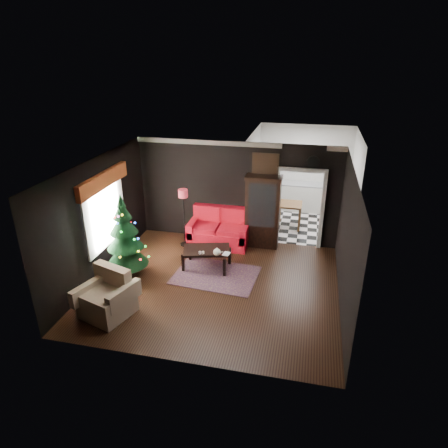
% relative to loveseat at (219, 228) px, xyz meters
% --- Properties ---
extents(floor, '(5.50, 5.50, 0.00)m').
position_rel_loveseat_xyz_m(floor, '(0.40, -2.05, -0.50)').
color(floor, black).
rests_on(floor, ground).
extents(ceiling, '(5.50, 5.50, 0.00)m').
position_rel_loveseat_xyz_m(ceiling, '(0.40, -2.05, 2.30)').
color(ceiling, white).
rests_on(ceiling, ground).
extents(wall_back, '(5.50, 0.00, 5.50)m').
position_rel_loveseat_xyz_m(wall_back, '(0.40, 0.45, 0.90)').
color(wall_back, black).
rests_on(wall_back, ground).
extents(wall_front, '(5.50, 0.00, 5.50)m').
position_rel_loveseat_xyz_m(wall_front, '(0.40, -4.55, 0.90)').
color(wall_front, black).
rests_on(wall_front, ground).
extents(wall_left, '(0.00, 5.50, 5.50)m').
position_rel_loveseat_xyz_m(wall_left, '(-2.35, -2.05, 0.90)').
color(wall_left, black).
rests_on(wall_left, ground).
extents(wall_right, '(0.00, 5.50, 5.50)m').
position_rel_loveseat_xyz_m(wall_right, '(3.15, -2.05, 0.90)').
color(wall_right, black).
rests_on(wall_right, ground).
extents(doorway, '(1.10, 0.10, 2.10)m').
position_rel_loveseat_xyz_m(doorway, '(2.10, 0.45, 0.55)').
color(doorway, silver).
rests_on(doorway, ground).
extents(left_window, '(0.05, 1.60, 1.40)m').
position_rel_loveseat_xyz_m(left_window, '(-2.31, -1.85, 0.95)').
color(left_window, white).
rests_on(left_window, wall_left).
extents(valance, '(0.12, 2.10, 0.35)m').
position_rel_loveseat_xyz_m(valance, '(-2.23, -1.85, 1.77)').
color(valance, maroon).
rests_on(valance, wall_left).
extents(kitchen_floor, '(3.00, 3.00, 0.00)m').
position_rel_loveseat_xyz_m(kitchen_floor, '(2.10, 1.95, -0.50)').
color(kitchen_floor, white).
rests_on(kitchen_floor, ground).
extents(kitchen_window, '(0.70, 0.06, 0.70)m').
position_rel_loveseat_xyz_m(kitchen_window, '(2.10, 3.40, 1.20)').
color(kitchen_window, white).
rests_on(kitchen_window, ground).
extents(rug, '(2.05, 1.57, 0.01)m').
position_rel_loveseat_xyz_m(rug, '(0.31, -1.63, -0.49)').
color(rug, '#422837').
rests_on(rug, ground).
extents(loveseat, '(1.70, 0.90, 1.00)m').
position_rel_loveseat_xyz_m(loveseat, '(0.00, 0.00, 0.00)').
color(loveseat, '#9F1615').
rests_on(loveseat, ground).
extents(curio_cabinet, '(0.90, 0.45, 1.90)m').
position_rel_loveseat_xyz_m(curio_cabinet, '(1.15, 0.22, 0.45)').
color(curio_cabinet, black).
rests_on(curio_cabinet, ground).
extents(floor_lamp, '(0.34, 0.34, 1.60)m').
position_rel_loveseat_xyz_m(floor_lamp, '(-0.90, -0.28, 0.33)').
color(floor_lamp, black).
rests_on(floor_lamp, ground).
extents(christmas_tree, '(1.29, 1.29, 1.90)m').
position_rel_loveseat_xyz_m(christmas_tree, '(-1.74, -2.06, 0.55)').
color(christmas_tree, black).
rests_on(christmas_tree, ground).
extents(armchair, '(1.16, 1.16, 0.94)m').
position_rel_loveseat_xyz_m(armchair, '(-1.47, -3.58, -0.04)').
color(armchair, '#9E7F5C').
rests_on(armchair, ground).
extents(coffee_table, '(1.25, 0.93, 0.50)m').
position_rel_loveseat_xyz_m(coffee_table, '(0.00, -1.32, -0.24)').
color(coffee_table, '#35190D').
rests_on(coffee_table, rug).
extents(teapot, '(0.26, 0.26, 0.19)m').
position_rel_loveseat_xyz_m(teapot, '(0.33, -1.59, 0.11)').
color(teapot, '#EBEFCC').
rests_on(teapot, coffee_table).
extents(cup_a, '(0.08, 0.08, 0.06)m').
position_rel_loveseat_xyz_m(cup_a, '(-0.02, -1.56, 0.04)').
color(cup_a, silver).
rests_on(cup_a, coffee_table).
extents(cup_b, '(0.08, 0.08, 0.06)m').
position_rel_loveseat_xyz_m(cup_b, '(-0.09, -1.59, 0.04)').
color(cup_b, white).
rests_on(cup_b, coffee_table).
extents(book, '(0.16, 0.04, 0.22)m').
position_rel_loveseat_xyz_m(book, '(0.45, -1.46, 0.12)').
color(book, tan).
rests_on(book, coffee_table).
extents(wall_clock, '(0.32, 0.32, 0.06)m').
position_rel_loveseat_xyz_m(wall_clock, '(2.35, 0.40, 1.88)').
color(wall_clock, white).
rests_on(wall_clock, wall_back).
extents(painting, '(0.62, 0.05, 0.52)m').
position_rel_loveseat_xyz_m(painting, '(1.15, 0.41, 1.75)').
color(painting, '#B37A53').
rests_on(painting, wall_back).
extents(kitchen_counter, '(1.80, 0.60, 0.90)m').
position_rel_loveseat_xyz_m(kitchen_counter, '(2.10, 3.15, -0.05)').
color(kitchen_counter, white).
rests_on(kitchen_counter, ground).
extents(kitchen_table, '(0.70, 0.70, 0.75)m').
position_rel_loveseat_xyz_m(kitchen_table, '(1.80, 1.65, -0.12)').
color(kitchen_table, brown).
rests_on(kitchen_table, ground).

